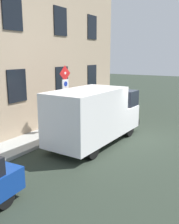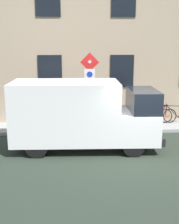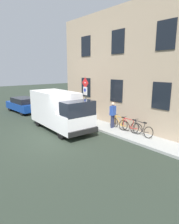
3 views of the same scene
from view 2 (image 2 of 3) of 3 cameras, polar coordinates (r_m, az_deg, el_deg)
ground_plane at (r=10.29m, az=10.20°, el=-8.94°), size 80.00×80.00×0.00m
sidewalk_slab at (r=13.73m, az=6.57°, el=-2.80°), size 1.66×14.17×0.14m
building_facade at (r=14.36m, az=6.16°, el=13.66°), size 0.75×12.17×7.93m
sign_post_stacked at (r=12.49m, az=0.03°, el=6.06°), size 0.16×0.56×3.18m
delivery_van at (r=10.77m, az=-1.42°, el=-0.26°), size 2.17×5.39×2.50m
bicycle_black at (r=14.54m, az=16.36°, el=-0.56°), size 0.46×1.72×0.89m
bicycle_red at (r=14.28m, az=13.25°, el=-0.62°), size 0.46×1.71×0.89m
bicycle_orange at (r=14.06m, az=10.02°, el=-0.67°), size 0.46×1.71×0.89m
pedestrian at (r=13.70m, az=8.01°, el=1.43°), size 0.44×0.32×1.72m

